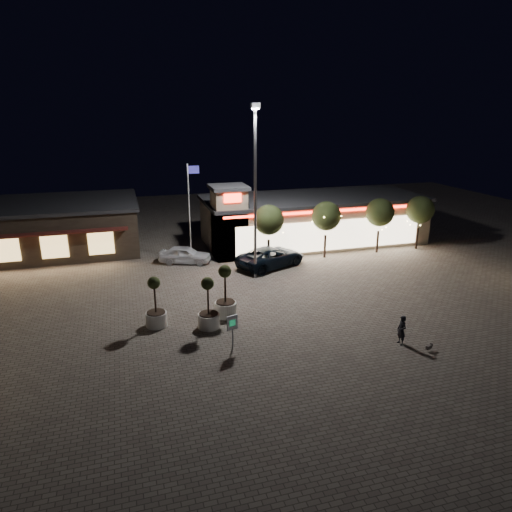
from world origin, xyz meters
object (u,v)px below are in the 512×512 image
object	(u,v)px
white_sedan	(185,255)
planter_mid	(208,312)
planter_left	(156,311)
pickup_truck	(271,257)
pedestrian	(402,330)
valet_sign	(232,326)

from	to	relation	value
white_sedan	planter_mid	size ratio (longest dim) A/B	1.36
white_sedan	planter_mid	xyz separation A→B (m)	(-0.36, -12.00, 0.23)
white_sedan	planter_left	xyz separation A→B (m)	(-3.21, -10.94, 0.22)
pickup_truck	pedestrian	xyz separation A→B (m)	(2.63, -14.05, 0.00)
white_sedan	pedestrian	world-z (taller)	pedestrian
planter_left	planter_mid	size ratio (longest dim) A/B	0.99
planter_mid	planter_left	bearing A→B (deg)	159.71
pedestrian	planter_left	xyz separation A→B (m)	(-12.27, 5.90, 0.12)
planter_mid	pedestrian	bearing A→B (deg)	-27.24
pickup_truck	valet_sign	world-z (taller)	valet_sign
planter_mid	valet_sign	size ratio (longest dim) A/B	1.62
pickup_truck	white_sedan	xyz separation A→B (m)	(-6.43, 2.80, -0.10)
pickup_truck	planter_left	size ratio (longest dim) A/B	1.93
pedestrian	pickup_truck	bearing A→B (deg)	-173.16
pedestrian	planter_left	world-z (taller)	planter_left
planter_left	planter_mid	distance (m)	3.04
white_sedan	planter_left	world-z (taller)	planter_left
pedestrian	planter_left	distance (m)	13.61
planter_left	valet_sign	xyz separation A→B (m)	(3.58, -3.83, 0.39)
planter_left	valet_sign	bearing A→B (deg)	-46.92
pedestrian	valet_sign	size ratio (longest dim) A/B	0.86
pickup_truck	planter_mid	world-z (taller)	planter_mid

